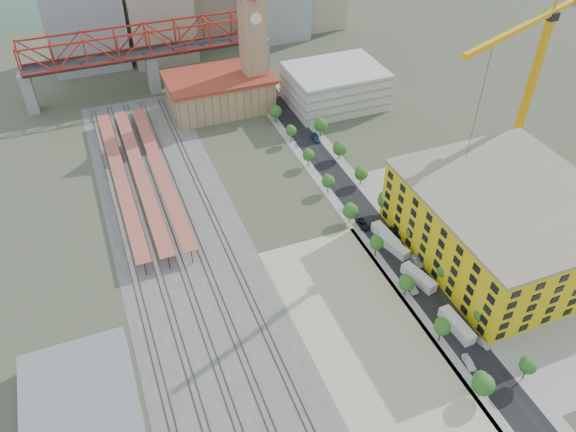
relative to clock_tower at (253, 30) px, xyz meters
name	(u,v)px	position (x,y,z in m)	size (l,w,h in m)	color
ground	(323,242)	(-8.00, -79.99, -28.70)	(400.00, 400.00, 0.00)	#474C38
ballast_strip	(178,234)	(-44.00, -62.49, -28.67)	(36.00, 165.00, 0.06)	#605E59
dirt_lot	(364,332)	(-12.00, -111.49, -28.67)	(28.00, 67.00, 0.06)	tan
street_asphalt	(351,197)	(8.00, -64.99, -28.67)	(12.00, 170.00, 0.06)	black
sidewalk_west	(335,201)	(2.50, -64.99, -28.68)	(3.00, 170.00, 0.04)	gray
sidewalk_east	(368,193)	(13.50, -64.99, -28.68)	(3.00, 170.00, 0.04)	gray
construction_pad	(506,247)	(37.00, -99.99, -28.67)	(50.00, 90.00, 0.06)	gray
rail_tracks	(172,235)	(-45.80, -62.49, -28.55)	(26.56, 160.00, 0.18)	#382B23
platform_canopies	(140,173)	(-49.00, -34.99, -24.70)	(16.00, 80.00, 4.12)	#B54D45
station_hall	(220,92)	(-13.00, 2.01, -22.03)	(38.00, 24.00, 13.10)	tan
clock_tower	(253,30)	(0.00, 0.00, 0.00)	(12.00, 12.00, 52.00)	tan
parking_garage	(335,86)	(28.00, -9.99, -21.70)	(34.00, 26.00, 14.00)	silver
truss_bridge	(148,44)	(-33.00, 25.01, -9.83)	(94.00, 9.60, 25.60)	gray
construction_building	(506,223)	(34.00, -99.99, -19.29)	(44.60, 50.60, 18.80)	yellow
warehouse	(81,410)	(-74.00, -109.99, -26.20)	(22.00, 32.00, 5.00)	gray
street_trees	(367,217)	(8.00, -74.99, -28.70)	(15.40, 124.40, 8.00)	#215C1B
distant_hills	(227,82)	(37.28, 180.01, -108.23)	(647.00, 264.00, 227.00)	#4C6B59
tower_crane	(531,67)	(55.49, -72.66, 8.01)	(52.45, 22.53, 59.48)	#FAAD10
site_trailer_a	(457,325)	(8.00, -118.62, -27.28)	(2.73, 10.37, 2.84)	silver
site_trailer_b	(419,278)	(8.00, -102.29, -27.31)	(2.67, 10.14, 2.77)	silver
site_trailer_c	(394,246)	(8.00, -89.87, -27.38)	(2.54, 9.64, 2.64)	silver
site_trailer_d	(386,236)	(8.00, -85.47, -27.29)	(2.70, 10.26, 2.81)	silver
car_0	(469,363)	(5.00, -127.79, -27.94)	(1.78, 4.42, 1.50)	white
car_1	(411,287)	(5.00, -103.90, -27.91)	(1.66, 4.77, 1.57)	gray
car_2	(363,224)	(5.00, -78.16, -27.97)	(2.42, 5.25, 1.46)	black
car_3	(352,209)	(5.00, -71.08, -27.94)	(2.11, 5.20, 1.51)	navy
car_4	(483,343)	(11.00, -124.60, -28.04)	(1.54, 3.83, 1.31)	silver
car_5	(416,261)	(11.00, -96.35, -27.89)	(1.71, 4.89, 1.61)	gray
car_6	(394,233)	(11.00, -84.70, -27.96)	(2.45, 5.32, 1.48)	black
car_7	(316,138)	(11.00, -31.59, -27.93)	(2.14, 5.27, 1.53)	navy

